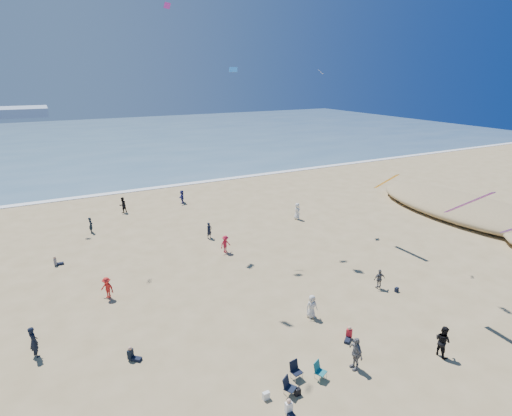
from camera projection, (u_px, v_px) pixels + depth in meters
ocean at (80, 141)px, 95.37m from camera, size 220.00×100.00×0.06m
surf_line at (115, 193)px, 53.38m from camera, size 220.00×1.20×0.08m
standing_flyers at (238, 279)px, 29.30m from camera, size 28.34×42.29×1.93m
seated_group at (242, 352)px, 22.26m from camera, size 17.12×32.69×0.84m
chair_cluster at (303, 376)px, 20.34m from camera, size 2.81×1.55×1.00m
white_tote at (266, 396)px, 19.51m from camera, size 0.35×0.20×0.40m
black_backpack at (297, 392)px, 19.76m from camera, size 0.30×0.22×0.38m
navy_bag at (397, 290)px, 29.17m from camera, size 0.28×0.18×0.34m
kites_aloft at (324, 89)px, 26.91m from camera, size 39.00×44.40×28.93m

